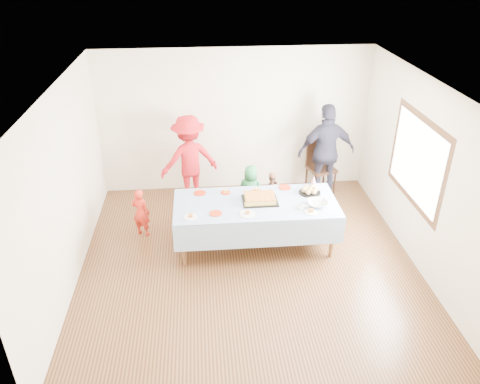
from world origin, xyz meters
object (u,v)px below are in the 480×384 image
object	(u,v)px
dining_chair	(319,162)
adult_left	(189,159)
birthday_cake	(260,199)
party_table	(256,206)

from	to	relation	value
dining_chair	adult_left	size ratio (longest dim) A/B	0.64
birthday_cake	dining_chair	size ratio (longest dim) A/B	0.51
dining_chair	adult_left	world-z (taller)	adult_left
party_table	birthday_cake	distance (m)	0.13
party_table	dining_chair	world-z (taller)	dining_chair
birthday_cake	adult_left	size ratio (longest dim) A/B	0.33
party_table	birthday_cake	xyz separation A→B (m)	(0.07, 0.04, 0.10)
party_table	adult_left	bearing A→B (deg)	122.59
party_table	adult_left	world-z (taller)	adult_left
party_table	dining_chair	xyz separation A→B (m)	(1.43, 1.76, -0.14)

